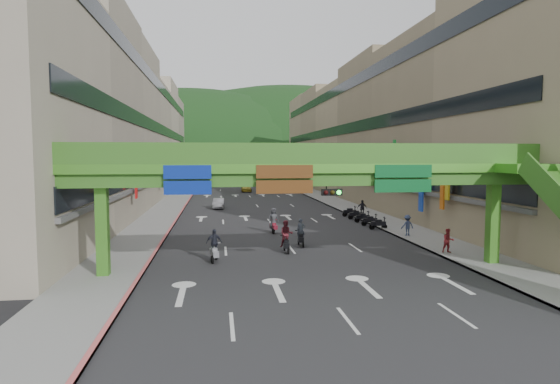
% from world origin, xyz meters
% --- Properties ---
extents(ground, '(320.00, 320.00, 0.00)m').
position_xyz_m(ground, '(0.00, 0.00, 0.00)').
color(ground, black).
rests_on(ground, ground).
extents(road_slab, '(18.00, 140.00, 0.02)m').
position_xyz_m(road_slab, '(0.00, 50.00, 0.01)').
color(road_slab, '#28282B').
rests_on(road_slab, ground).
extents(sidewalk_left, '(4.00, 140.00, 0.15)m').
position_xyz_m(sidewalk_left, '(-11.00, 50.00, 0.07)').
color(sidewalk_left, gray).
rests_on(sidewalk_left, ground).
extents(sidewalk_right, '(4.00, 140.00, 0.15)m').
position_xyz_m(sidewalk_right, '(11.00, 50.00, 0.07)').
color(sidewalk_right, gray).
rests_on(sidewalk_right, ground).
extents(curb_left, '(0.20, 140.00, 0.18)m').
position_xyz_m(curb_left, '(-9.10, 50.00, 0.09)').
color(curb_left, '#CC5959').
rests_on(curb_left, ground).
extents(curb_right, '(0.20, 140.00, 0.18)m').
position_xyz_m(curb_right, '(9.10, 50.00, 0.09)').
color(curb_right, gray).
rests_on(curb_right, ground).
extents(building_row_left, '(12.80, 95.00, 19.00)m').
position_xyz_m(building_row_left, '(-18.93, 50.00, 9.46)').
color(building_row_left, '#9E937F').
rests_on(building_row_left, ground).
extents(building_row_right, '(12.80, 95.00, 19.00)m').
position_xyz_m(building_row_right, '(18.93, 50.00, 9.46)').
color(building_row_right, gray).
rests_on(building_row_right, ground).
extents(overpass_near, '(28.00, 12.27, 7.10)m').
position_xyz_m(overpass_near, '(0.93, 5.38, 5.21)').
color(overpass_near, '#4C9E2D').
rests_on(overpass_near, ground).
extents(overpass_far, '(28.00, 2.20, 7.10)m').
position_xyz_m(overpass_far, '(0.00, 65.00, 5.40)').
color(overpass_far, '#4C9E2D').
rests_on(overpass_far, ground).
extents(hill_left, '(168.00, 140.00, 112.00)m').
position_xyz_m(hill_left, '(-15.00, 160.00, 0.00)').
color(hill_left, '#1C4419').
rests_on(hill_left, ground).
extents(hill_right, '(208.00, 176.00, 128.00)m').
position_xyz_m(hill_right, '(25.00, 180.00, 0.00)').
color(hill_right, '#1C4419').
rests_on(hill_right, ground).
extents(bunting_string, '(26.00, 0.36, 0.47)m').
position_xyz_m(bunting_string, '(0.00, 30.00, 5.96)').
color(bunting_string, black).
rests_on(bunting_string, ground).
extents(scooter_rider_near, '(0.66, 1.60, 1.97)m').
position_xyz_m(scooter_rider_near, '(0.84, 13.06, 0.91)').
color(scooter_rider_near, black).
rests_on(scooter_rider_near, ground).
extents(scooter_rider_mid, '(0.93, 1.60, 2.15)m').
position_xyz_m(scooter_rider_mid, '(-0.50, 11.06, 1.12)').
color(scooter_rider_mid, black).
rests_on(scooter_rider_mid, ground).
extents(scooter_rider_left, '(1.03, 1.59, 2.01)m').
position_xyz_m(scooter_rider_left, '(-5.24, 8.94, 1.00)').
color(scooter_rider_left, gray).
rests_on(scooter_rider_left, ground).
extents(scooter_rider_far, '(0.94, 1.60, 2.12)m').
position_xyz_m(scooter_rider_far, '(-0.42, 18.91, 1.08)').
color(scooter_rider_far, maroon).
rests_on(scooter_rider_far, ground).
extents(parked_scooter_row, '(1.60, 9.35, 1.08)m').
position_xyz_m(parked_scooter_row, '(8.80, 23.85, 0.52)').
color(parked_scooter_row, black).
rests_on(parked_scooter_row, ground).
extents(car_silver, '(1.53, 3.83, 1.24)m').
position_xyz_m(car_silver, '(-4.89, 37.76, 0.62)').
color(car_silver, '#9999A0').
rests_on(car_silver, ground).
extents(car_yellow, '(1.72, 4.26, 1.45)m').
position_xyz_m(car_yellow, '(0.01, 63.46, 0.72)').
color(car_yellow, gold).
rests_on(car_yellow, ground).
extents(pedestrian_red, '(0.80, 0.65, 1.56)m').
position_xyz_m(pedestrian_red, '(9.80, 8.94, 0.78)').
color(pedestrian_red, '#A72A31').
rests_on(pedestrian_red, ground).
extents(pedestrian_dark, '(1.08, 0.86, 1.71)m').
position_xyz_m(pedestrian_dark, '(9.80, 27.19, 0.86)').
color(pedestrian_dark, black).
rests_on(pedestrian_dark, ground).
extents(pedestrian_blue, '(0.82, 0.59, 1.63)m').
position_xyz_m(pedestrian_blue, '(9.80, 15.53, 0.81)').
color(pedestrian_blue, navy).
rests_on(pedestrian_blue, ground).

